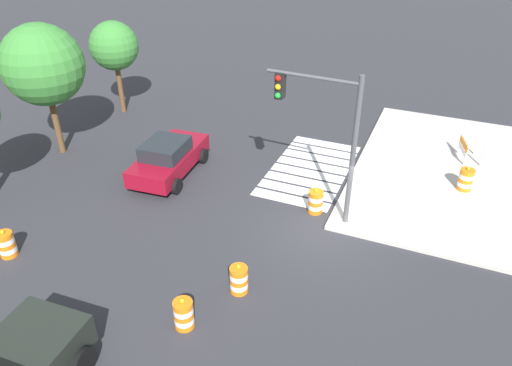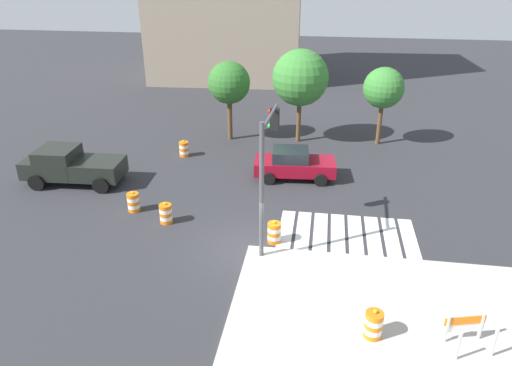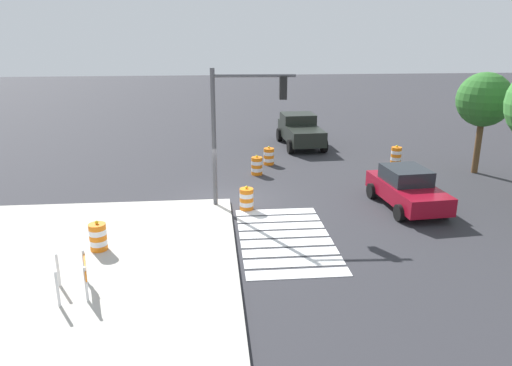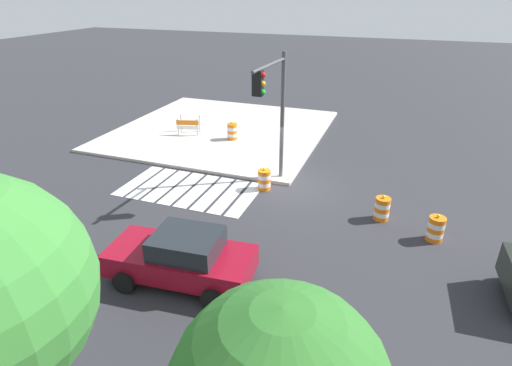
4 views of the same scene
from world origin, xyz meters
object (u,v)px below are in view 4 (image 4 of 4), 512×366
Objects in this scene: sports_car at (182,257)px; construction_barricade at (188,125)px; traffic_barrel_on_sidewalk at (232,131)px; traffic_barrel_median_near at (382,209)px; traffic_light_pole at (274,101)px; traffic_barrel_crosswalk_end at (264,180)px; traffic_barrel_median_far at (436,229)px.

sports_car reaches higher than construction_barricade.
traffic_barrel_on_sidewalk is at bearing -178.12° from construction_barricade.
construction_barricade is at bearing 1.88° from traffic_barrel_on_sidewalk.
traffic_light_pole is (4.67, -1.01, 3.46)m from traffic_barrel_median_near.
traffic_barrel_crosswalk_end is 5.07m from traffic_barrel_median_near.
construction_barricade is at bearing -27.52° from traffic_barrel_median_near.
traffic_barrel_median_far is at bearing 155.89° from traffic_barrel_median_near.
sports_car is 13.13m from construction_barricade.
traffic_light_pole is at bearing 128.48° from traffic_barrel_on_sidewalk.
traffic_barrel_crosswalk_end is at bearing -14.14° from traffic_barrel_median_far.
sports_car is 4.35× the size of traffic_barrel_crosswalk_end.
sports_car is at bearing 117.70° from construction_barricade.
traffic_barrel_median_near is at bearing -132.81° from sports_car.
traffic_barrel_crosswalk_end and traffic_barrel_median_far have the same top height.
construction_barricade is (11.38, -5.93, 0.27)m from traffic_barrel_median_near.
sports_car is 4.35× the size of traffic_barrel_median_near.
traffic_light_pole is (-0.32, -0.12, 3.46)m from traffic_barrel_crosswalk_end.
construction_barricade is at bearing -36.22° from traffic_light_pole.
traffic_barrel_crosswalk_end is at bearing -92.52° from sports_car.
traffic_light_pole reaches higher than traffic_barrel_median_far.
sports_car reaches higher than traffic_barrel_median_near.
sports_car is 7.77m from traffic_barrel_median_near.
traffic_barrel_median_near is 10.53m from traffic_barrel_on_sidewalk.
traffic_barrel_median_far is 0.73× the size of construction_barricade.
sports_car is at bearing 87.48° from traffic_barrel_crosswalk_end.
traffic_barrel_crosswalk_end is 0.73× the size of construction_barricade.
traffic_barrel_median_near is (-5.28, -5.69, -0.36)m from sports_car.
traffic_barrel_median_far is at bearing 165.86° from traffic_barrel_crosswalk_end.
traffic_barrel_on_sidewalk is at bearing -51.52° from traffic_light_pole.
sports_car reaches higher than traffic_barrel_on_sidewalk.
traffic_barrel_median_far is at bearing 146.89° from traffic_barrel_on_sidewalk.
sports_car reaches higher than traffic_barrel_median_far.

